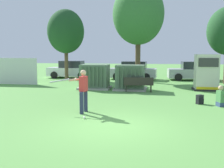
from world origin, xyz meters
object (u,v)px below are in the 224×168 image
(parked_car_left_of_center, at_px, (133,71))
(sports_ball, at_px, (84,118))
(transformer_mid_west, at_px, (130,78))
(backpack, at_px, (200,100))
(parked_car_right_of_center, at_px, (193,71))
(parked_car_leftmost, at_px, (71,70))
(transformer_west, at_px, (95,77))
(park_bench, at_px, (139,83))
(batter, at_px, (82,89))
(generator_enclosure, at_px, (206,73))
(seated_spectator, at_px, (222,98))

(parked_car_left_of_center, bearing_deg, sports_ball, -92.11)
(transformer_mid_west, height_order, backpack, transformer_mid_west)
(transformer_mid_west, bearing_deg, parked_car_right_of_center, 55.77)
(backpack, bearing_deg, parked_car_leftmost, 130.95)
(transformer_west, distance_m, park_bench, 3.19)
(sports_ball, height_order, parked_car_leftmost, parked_car_leftmost)
(transformer_mid_west, xyz_separation_m, batter, (-1.29, -6.91, 0.19))
(transformer_west, bearing_deg, generator_enclosure, 3.81)
(parked_car_leftmost, bearing_deg, transformer_west, -60.83)
(parked_car_leftmost, relative_size, parked_car_right_of_center, 0.98)
(seated_spectator, xyz_separation_m, backpack, (-0.91, 0.40, -0.16))
(seated_spectator, bearing_deg, parked_car_leftmost, 132.44)
(sports_ball, bearing_deg, transformer_mid_west, 83.24)
(batter, relative_size, parked_car_left_of_center, 0.41)
(batter, height_order, seated_spectator, batter)
(parked_car_right_of_center, bearing_deg, batter, -113.58)
(sports_ball, bearing_deg, parked_car_left_of_center, 87.89)
(generator_enclosure, bearing_deg, parked_car_left_of_center, 130.31)
(sports_ball, bearing_deg, park_bench, 77.66)
(park_bench, relative_size, sports_ball, 20.37)
(parked_car_left_of_center, bearing_deg, seated_spectator, -66.45)
(backpack, relative_size, parked_car_right_of_center, 0.10)
(park_bench, relative_size, parked_car_left_of_center, 0.43)
(backpack, bearing_deg, parked_car_left_of_center, 110.28)
(parked_car_leftmost, relative_size, parked_car_left_of_center, 0.98)
(parked_car_leftmost, xyz_separation_m, parked_car_left_of_center, (6.01, -0.55, 0.00))
(generator_enclosure, bearing_deg, seated_spectator, -92.22)
(transformer_west, relative_size, parked_car_leftmost, 0.50)
(sports_ball, relative_size, parked_car_leftmost, 0.02)
(transformer_mid_west, distance_m, seated_spectator, 6.57)
(parked_car_left_of_center, bearing_deg, generator_enclosure, -49.69)
(park_bench, height_order, parked_car_right_of_center, parked_car_right_of_center)
(seated_spectator, xyz_separation_m, parked_car_leftmost, (-11.02, 12.05, 0.38))
(transformer_mid_west, distance_m, batter, 7.03)
(backpack, relative_size, parked_car_left_of_center, 0.10)
(park_bench, relative_size, parked_car_leftmost, 0.43)
(parked_car_right_of_center, bearing_deg, seated_spectator, -91.01)
(park_bench, distance_m, backpack, 4.60)
(generator_enclosure, xyz_separation_m, parked_car_right_of_center, (-0.00, 6.41, -0.38))
(sports_ball, xyz_separation_m, parked_car_leftmost, (-5.47, 15.30, 0.71))
(park_bench, xyz_separation_m, sports_ball, (-1.54, -7.02, -0.49))
(batter, bearing_deg, seated_spectator, 20.83)
(sports_ball, relative_size, parked_car_left_of_center, 0.02)
(backpack, distance_m, parked_car_leftmost, 15.44)
(generator_enclosure, xyz_separation_m, sports_ball, (-5.76, -8.59, -1.09))
(transformer_west, height_order, parked_car_left_of_center, same)
(transformer_mid_west, height_order, generator_enclosure, generator_enclosure)
(park_bench, bearing_deg, sports_ball, -102.34)
(generator_enclosure, height_order, parked_car_right_of_center, generator_enclosure)
(parked_car_right_of_center, bearing_deg, transformer_mid_west, -124.23)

